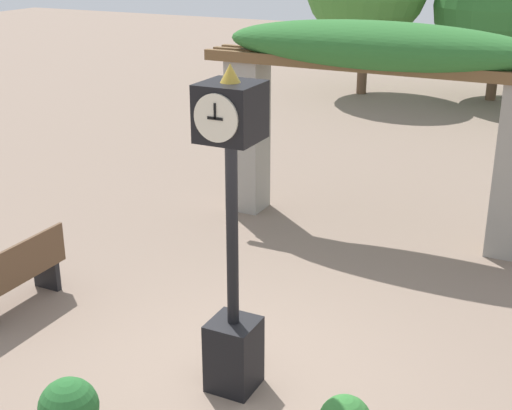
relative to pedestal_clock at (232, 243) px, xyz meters
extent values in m
plane|color=#7F6B5B|center=(-0.07, 0.09, -1.57)|extent=(60.00, 60.00, 0.00)
cube|color=black|center=(0.00, 0.00, -1.20)|extent=(0.46, 0.46, 0.73)
cylinder|color=black|center=(0.00, 0.00, 0.06)|extent=(0.11, 0.11, 1.79)
cylinder|color=gold|center=(0.00, 0.00, 0.97)|extent=(0.18, 0.18, 0.04)
cube|color=black|center=(0.00, 0.00, 1.25)|extent=(0.51, 0.51, 0.51)
cylinder|color=beige|center=(0.00, -0.26, 1.25)|extent=(0.42, 0.02, 0.42)
cylinder|color=beige|center=(0.00, 0.26, 1.25)|extent=(0.42, 0.02, 0.42)
cube|color=black|center=(0.00, -0.28, 1.25)|extent=(0.15, 0.01, 0.02)
cube|color=black|center=(0.00, -0.28, 1.31)|extent=(0.02, 0.01, 0.13)
cone|color=gold|center=(0.00, 0.00, 1.59)|extent=(0.18, 0.18, 0.16)
cube|color=gray|center=(-2.14, 4.55, -0.34)|extent=(0.55, 0.55, 2.45)
cube|color=brown|center=(-0.07, 4.28, 0.96)|extent=(5.28, 0.10, 0.16)
cube|color=brown|center=(-0.07, 4.55, 0.96)|extent=(5.28, 0.10, 0.16)
cube|color=brown|center=(-0.07, 4.83, 0.96)|extent=(5.28, 0.10, 0.16)
ellipsoid|color=#2D6B2D|center=(-0.07, 4.55, 1.22)|extent=(4.63, 1.15, 0.70)
sphere|color=#235B28|center=(-0.79, -1.51, -1.08)|extent=(0.52, 0.52, 0.52)
cube|color=brown|center=(-3.15, 0.25, -1.15)|extent=(0.42, 1.45, 0.05)
cube|color=brown|center=(-2.96, 0.25, -0.90)|extent=(0.04, 1.45, 0.45)
cube|color=black|center=(-3.15, 0.83, -1.37)|extent=(0.38, 0.08, 0.39)
cylinder|color=brown|center=(-3.34, 14.17, -0.61)|extent=(0.28, 0.28, 1.90)
cylinder|color=brown|center=(0.13, 14.94, -0.93)|extent=(0.28, 0.28, 1.28)
sphere|color=#2D6B2D|center=(0.13, 14.94, 0.93)|extent=(3.49, 3.49, 3.49)
camera|label=1|loc=(2.87, -5.35, 2.68)|focal=50.00mm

